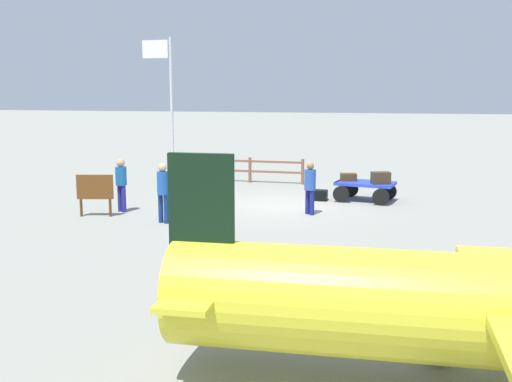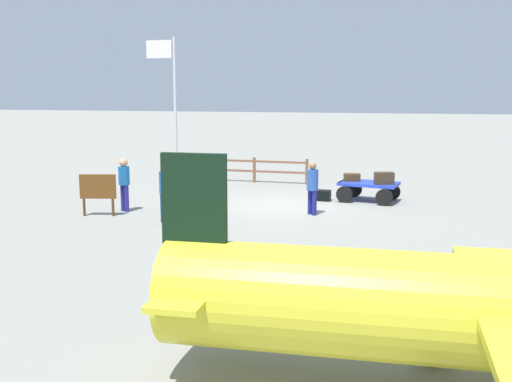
{
  "view_description": "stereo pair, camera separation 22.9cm",
  "coord_description": "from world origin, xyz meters",
  "px_view_note": "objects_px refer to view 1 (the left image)",
  "views": [
    {
      "loc": [
        -2.65,
        20.33,
        4.05
      ],
      "look_at": [
        -0.22,
        6.0,
        1.52
      ],
      "focal_mm": 44.92,
      "sensor_mm": 36.0,
      "label": 1
    },
    {
      "loc": [
        -2.88,
        20.29,
        4.05
      ],
      "look_at": [
        -0.22,
        6.0,
        1.52
      ],
      "focal_mm": 44.92,
      "sensor_mm": 36.0,
      "label": 2
    }
  ],
  "objects_px": {
    "luggage_cart": "(365,187)",
    "worker_trailing": "(163,188)",
    "suitcase_tan": "(381,178)",
    "worker_lead": "(310,184)",
    "worker_supervisor": "(121,180)",
    "signboard": "(95,190)",
    "suitcase_olive": "(348,177)",
    "flagpole": "(168,102)",
    "suitcase_navy": "(320,195)"
  },
  "relations": [
    {
      "from": "worker_trailing",
      "to": "signboard",
      "type": "height_order",
      "value": "worker_trailing"
    },
    {
      "from": "suitcase_olive",
      "to": "suitcase_navy",
      "type": "relative_size",
      "value": 1.16
    },
    {
      "from": "flagpole",
      "to": "signboard",
      "type": "height_order",
      "value": "flagpole"
    },
    {
      "from": "flagpole",
      "to": "signboard",
      "type": "xyz_separation_m",
      "value": [
        1.2,
        3.57,
        -2.48
      ]
    },
    {
      "from": "suitcase_olive",
      "to": "worker_trailing",
      "type": "distance_m",
      "value": 6.86
    },
    {
      "from": "worker_lead",
      "to": "worker_supervisor",
      "type": "relative_size",
      "value": 0.97
    },
    {
      "from": "worker_supervisor",
      "to": "flagpole",
      "type": "bearing_deg",
      "value": -103.8
    },
    {
      "from": "luggage_cart",
      "to": "suitcase_olive",
      "type": "xyz_separation_m",
      "value": [
        0.55,
        -0.16,
        0.3
      ]
    },
    {
      "from": "suitcase_tan",
      "to": "flagpole",
      "type": "distance_m",
      "value": 7.66
    },
    {
      "from": "luggage_cart",
      "to": "worker_trailing",
      "type": "distance_m",
      "value": 7.2
    },
    {
      "from": "worker_trailing",
      "to": "suitcase_tan",
      "type": "bearing_deg",
      "value": -146.55
    },
    {
      "from": "luggage_cart",
      "to": "worker_trailing",
      "type": "relative_size",
      "value": 1.24
    },
    {
      "from": "worker_lead",
      "to": "flagpole",
      "type": "distance_m",
      "value": 6.04
    },
    {
      "from": "worker_trailing",
      "to": "flagpole",
      "type": "bearing_deg",
      "value": -75.24
    },
    {
      "from": "suitcase_tan",
      "to": "suitcase_navy",
      "type": "relative_size",
      "value": 1.34
    },
    {
      "from": "worker_lead",
      "to": "signboard",
      "type": "relative_size",
      "value": 1.27
    },
    {
      "from": "suitcase_olive",
      "to": "flagpole",
      "type": "bearing_deg",
      "value": 4.52
    },
    {
      "from": "suitcase_olive",
      "to": "worker_lead",
      "type": "relative_size",
      "value": 0.37
    },
    {
      "from": "suitcase_navy",
      "to": "signboard",
      "type": "distance_m",
      "value": 7.48
    },
    {
      "from": "suitcase_olive",
      "to": "suitcase_navy",
      "type": "height_order",
      "value": "suitcase_olive"
    },
    {
      "from": "worker_lead",
      "to": "worker_supervisor",
      "type": "xyz_separation_m",
      "value": [
        5.78,
        0.57,
        0.05
      ]
    },
    {
      "from": "luggage_cart",
      "to": "suitcase_tan",
      "type": "height_order",
      "value": "suitcase_tan"
    },
    {
      "from": "worker_trailing",
      "to": "flagpole",
      "type": "distance_m",
      "value": 4.81
    },
    {
      "from": "suitcase_tan",
      "to": "flagpole",
      "type": "height_order",
      "value": "flagpole"
    },
    {
      "from": "luggage_cart",
      "to": "suitcase_olive",
      "type": "distance_m",
      "value": 0.65
    },
    {
      "from": "worker_lead",
      "to": "flagpole",
      "type": "bearing_deg",
      "value": -23.42
    },
    {
      "from": "suitcase_tan",
      "to": "worker_lead",
      "type": "bearing_deg",
      "value": 45.74
    },
    {
      "from": "luggage_cart",
      "to": "worker_lead",
      "type": "bearing_deg",
      "value": 57.2
    },
    {
      "from": "signboard",
      "to": "worker_supervisor",
      "type": "bearing_deg",
      "value": -123.29
    },
    {
      "from": "luggage_cart",
      "to": "suitcase_tan",
      "type": "relative_size",
      "value": 3.16
    },
    {
      "from": "luggage_cart",
      "to": "suitcase_navy",
      "type": "xyz_separation_m",
      "value": [
        1.48,
        0.19,
        -0.29
      ]
    },
    {
      "from": "luggage_cart",
      "to": "flagpole",
      "type": "relative_size",
      "value": 0.39
    },
    {
      "from": "worker_lead",
      "to": "signboard",
      "type": "xyz_separation_m",
      "value": [
        6.3,
        1.36,
        -0.11
      ]
    },
    {
      "from": "flagpole",
      "to": "worker_lead",
      "type": "bearing_deg",
      "value": 156.58
    },
    {
      "from": "suitcase_olive",
      "to": "worker_supervisor",
      "type": "bearing_deg",
      "value": 25.46
    },
    {
      "from": "worker_lead",
      "to": "flagpole",
      "type": "height_order",
      "value": "flagpole"
    },
    {
      "from": "luggage_cart",
      "to": "suitcase_navy",
      "type": "height_order",
      "value": "luggage_cart"
    },
    {
      "from": "worker_trailing",
      "to": "luggage_cart",
      "type": "bearing_deg",
      "value": -142.06
    },
    {
      "from": "suitcase_navy",
      "to": "flagpole",
      "type": "xyz_separation_m",
      "value": [
        5.26,
        0.14,
        3.13
      ]
    },
    {
      "from": "suitcase_tan",
      "to": "worker_lead",
      "type": "distance_m",
      "value": 3.08
    },
    {
      "from": "worker_trailing",
      "to": "suitcase_navy",
      "type": "bearing_deg",
      "value": -134.68
    },
    {
      "from": "suitcase_tan",
      "to": "worker_supervisor",
      "type": "bearing_deg",
      "value": 19.31
    },
    {
      "from": "signboard",
      "to": "suitcase_olive",
      "type": "bearing_deg",
      "value": -151.2
    },
    {
      "from": "suitcase_tan",
      "to": "suitcase_navy",
      "type": "distance_m",
      "value": 2.11
    },
    {
      "from": "flagpole",
      "to": "worker_supervisor",
      "type": "bearing_deg",
      "value": 76.2
    },
    {
      "from": "worker_supervisor",
      "to": "signboard",
      "type": "height_order",
      "value": "worker_supervisor"
    },
    {
      "from": "suitcase_tan",
      "to": "worker_supervisor",
      "type": "relative_size",
      "value": 0.41
    },
    {
      "from": "flagpole",
      "to": "signboard",
      "type": "bearing_deg",
      "value": 71.4
    },
    {
      "from": "suitcase_olive",
      "to": "worker_trailing",
      "type": "xyz_separation_m",
      "value": [
        5.11,
        4.57,
        0.23
      ]
    },
    {
      "from": "worker_supervisor",
      "to": "signboard",
      "type": "bearing_deg",
      "value": 56.71
    }
  ]
}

